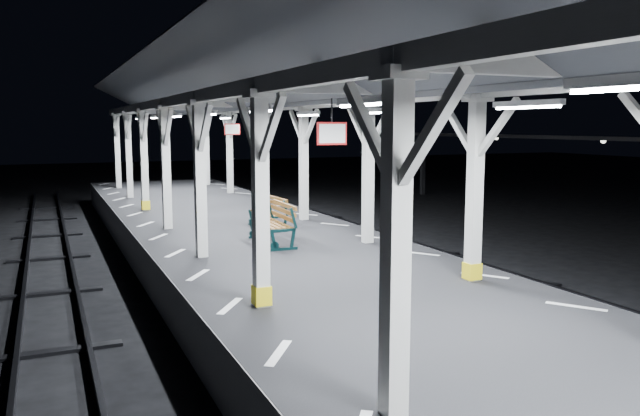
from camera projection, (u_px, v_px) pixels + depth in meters
ground at (442, 396)px, 8.80m from camera, size 120.00×120.00×0.00m
platform at (443, 362)px, 8.74m from camera, size 6.00×50.00×1.00m
hazard_stripes_left at (279, 353)px, 7.69m from camera, size 1.00×48.00×0.01m
hazard_stripes_right at (576, 307)px, 9.65m from camera, size 1.00×48.00×0.01m
canopy at (452, 66)px, 8.18m from camera, size 5.40×49.00×4.65m
bench_mid at (276, 222)px, 14.74m from camera, size 0.73×1.81×0.97m
bench_far at (271, 212)px, 16.97m from camera, size 0.66×1.59×0.85m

